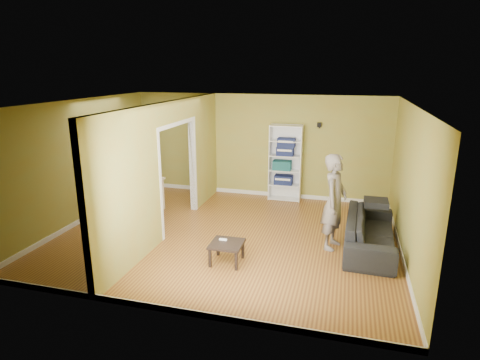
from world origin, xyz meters
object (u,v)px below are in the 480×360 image
(dining_table, at_px, (133,182))
(chair_near, at_px, (121,198))
(chair_left, at_px, (102,188))
(bookshelf, at_px, (286,163))
(person, at_px, (335,194))
(sofa, at_px, (371,227))
(coffee_table, at_px, (227,246))
(chair_far, at_px, (150,183))

(dining_table, distance_m, chair_near, 0.66)
(chair_left, height_order, chair_near, chair_near)
(bookshelf, bearing_deg, person, -63.67)
(bookshelf, xyz_separation_m, chair_left, (-4.05, -1.84, -0.45))
(bookshelf, bearing_deg, chair_near, -142.90)
(person, xyz_separation_m, chair_left, (-5.35, 0.78, -0.54))
(sofa, xyz_separation_m, dining_table, (-5.22, 0.69, 0.27))
(bookshelf, xyz_separation_m, chair_near, (-3.20, -2.42, -0.44))
(coffee_table, height_order, chair_left, chair_left)
(coffee_table, relative_size, chair_near, 0.53)
(sofa, xyz_separation_m, chair_left, (-6.02, 0.64, 0.08))
(dining_table, distance_m, chair_left, 0.83)
(coffee_table, bearing_deg, sofa, 27.68)
(chair_left, bearing_deg, dining_table, 80.57)
(bookshelf, distance_m, coffee_table, 3.81)
(chair_left, xyz_separation_m, chair_near, (0.85, -0.58, 0.01))
(sofa, bearing_deg, chair_far, 78.06)
(dining_table, xyz_separation_m, chair_left, (-0.81, -0.05, -0.19))
(person, bearing_deg, dining_table, 93.38)
(person, height_order, chair_near, person)
(chair_far, bearing_deg, chair_left, 22.99)
(person, bearing_deg, chair_left, 95.44)
(coffee_table, bearing_deg, chair_near, 154.92)
(sofa, distance_m, chair_near, 5.17)
(sofa, relative_size, chair_left, 2.20)
(coffee_table, bearing_deg, dining_table, 145.71)
(chair_near, height_order, chair_far, chair_far)
(person, xyz_separation_m, dining_table, (-4.55, 0.83, -0.34))
(person, height_order, chair_far, person)
(dining_table, bearing_deg, chair_left, -176.40)
(bookshelf, relative_size, chair_left, 1.90)
(sofa, xyz_separation_m, bookshelf, (-1.97, 2.49, 0.53))
(person, relative_size, chair_far, 2.01)
(person, bearing_deg, bookshelf, 40.05)
(chair_left, distance_m, chair_far, 1.11)
(dining_table, xyz_separation_m, chair_near, (0.05, -0.63, -0.18))
(chair_left, relative_size, chair_near, 0.98)
(person, height_order, coffee_table, person)
(person, bearing_deg, chair_near, 101.18)
(person, bearing_deg, coffee_table, 136.82)
(sofa, height_order, bookshelf, bookshelf)
(bookshelf, relative_size, chair_near, 1.85)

